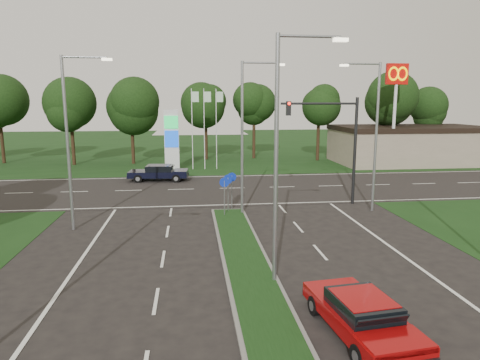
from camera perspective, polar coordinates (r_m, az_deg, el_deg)
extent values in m
cube|color=black|center=(64.23, -4.66, 4.33)|extent=(160.00, 50.00, 0.02)
cube|color=black|center=(33.59, -2.73, -1.16)|extent=(160.00, 12.00, 0.02)
cube|color=slate|center=(14.62, 2.96, -16.64)|extent=(2.00, 26.00, 0.12)
cube|color=gray|center=(51.18, 21.69, 4.36)|extent=(16.00, 9.00, 4.00)
cylinder|color=gray|center=(15.30, 4.82, 2.08)|extent=(0.16, 0.16, 9.00)
cylinder|color=gray|center=(15.56, 9.26, 18.39)|extent=(2.20, 0.10, 0.10)
cube|color=#FFF2CC|center=(15.87, 13.27, 17.72)|extent=(0.50, 0.22, 0.12)
cylinder|color=gray|center=(25.12, 0.28, 5.34)|extent=(0.16, 0.16, 9.00)
cylinder|color=gray|center=(25.28, 2.86, 15.35)|extent=(2.20, 0.10, 0.10)
cube|color=#FFF2CC|center=(25.47, 5.39, 15.05)|extent=(0.50, 0.22, 0.12)
cylinder|color=gray|center=(23.78, -21.99, 4.31)|extent=(0.16, 0.16, 9.00)
cylinder|color=gray|center=(23.52, -20.06, 15.13)|extent=(2.20, 0.10, 0.10)
cube|color=#FFF2CC|center=(23.29, -17.32, 15.09)|extent=(0.50, 0.22, 0.12)
cylinder|color=gray|center=(27.35, 17.68, 5.27)|extent=(0.16, 0.16, 9.00)
cylinder|color=gray|center=(26.91, 16.00, 14.67)|extent=(2.20, 0.10, 0.10)
cube|color=#FFF2CC|center=(26.51, 13.72, 14.63)|extent=(0.50, 0.22, 0.12)
cylinder|color=black|center=(29.08, 15.06, 3.69)|extent=(0.20, 0.20, 7.00)
cylinder|color=black|center=(28.07, 10.54, 9.99)|extent=(5.00, 0.14, 0.14)
cube|color=black|center=(27.55, 6.49, 9.47)|extent=(0.28, 0.28, 0.90)
sphere|color=#FF190C|center=(27.38, 6.58, 10.09)|extent=(0.20, 0.20, 0.20)
cylinder|color=gray|center=(25.05, -2.09, -2.56)|extent=(0.06, 0.06, 2.20)
cylinder|color=#0C26A5|center=(24.84, -2.10, -0.31)|extent=(0.56, 0.04, 0.56)
cylinder|color=gray|center=(26.04, -1.61, -2.05)|extent=(0.06, 0.06, 2.20)
cylinder|color=#0C26A5|center=(25.85, -1.62, 0.11)|extent=(0.56, 0.04, 0.56)
cylinder|color=gray|center=(26.75, -1.10, -1.72)|extent=(0.06, 0.06, 2.20)
cylinder|color=#0C26A5|center=(26.56, -1.11, 0.39)|extent=(0.56, 0.04, 0.56)
cube|color=silver|center=(42.04, -9.09, 5.18)|extent=(1.40, 0.30, 6.00)
cube|color=#0CA53F|center=(41.74, -9.18, 7.62)|extent=(1.30, 0.08, 1.20)
cube|color=#0C3FBF|center=(41.84, -9.11, 5.43)|extent=(1.30, 0.08, 1.60)
cylinder|color=silver|center=(42.92, -6.39, 6.69)|extent=(0.08, 0.08, 8.00)
cube|color=#B2D8B2|center=(42.84, -6.00, 10.97)|extent=(0.70, 0.02, 1.00)
cylinder|color=silver|center=(42.95, -4.78, 6.72)|extent=(0.08, 0.08, 8.00)
cube|color=#B2D8B2|center=(42.88, -4.37, 11.00)|extent=(0.70, 0.02, 1.00)
cylinder|color=silver|center=(43.00, -3.17, 6.74)|extent=(0.08, 0.08, 8.00)
cube|color=#B2D8B2|center=(42.94, -2.74, 11.01)|extent=(0.70, 0.02, 1.00)
cylinder|color=silver|center=(45.60, 19.85, 7.61)|extent=(0.30, 0.30, 10.00)
cube|color=#BF0C07|center=(45.65, 20.20, 13.13)|extent=(2.20, 0.35, 2.00)
torus|color=#FFC600|center=(45.26, 19.80, 13.18)|extent=(1.06, 0.16, 1.06)
torus|color=#FFC600|center=(45.66, 20.84, 13.09)|extent=(1.06, 0.16, 1.06)
cylinder|color=black|center=(49.09, -4.05, 5.07)|extent=(0.36, 0.36, 4.40)
sphere|color=black|center=(48.89, -4.12, 10.10)|extent=(6.00, 6.00, 6.00)
sphere|color=black|center=(48.71, -3.76, 11.28)|extent=(4.80, 4.80, 4.80)
cube|color=#9B0809|center=(13.46, 15.79, -17.18)|extent=(2.32, 4.61, 0.45)
cube|color=black|center=(13.20, 16.07, -15.67)|extent=(1.76, 2.12, 0.42)
cube|color=#9B0809|center=(13.11, 16.12, -14.84)|extent=(1.63, 1.75, 0.04)
cylinder|color=black|center=(14.36, 9.88, -16.18)|extent=(0.27, 0.64, 0.62)
cylinder|color=black|center=(15.04, 15.88, -15.16)|extent=(0.27, 0.64, 0.62)
cylinder|color=black|center=(12.15, 15.55, -21.72)|extent=(0.27, 0.64, 0.62)
cylinder|color=black|center=(12.95, 22.37, -19.99)|extent=(0.27, 0.64, 0.62)
cube|color=black|center=(37.44, -10.80, 0.83)|extent=(5.11, 2.41, 0.51)
cube|color=black|center=(37.35, -10.68, 1.57)|extent=(2.31, 1.89, 0.47)
cube|color=black|center=(37.31, -10.69, 1.93)|extent=(1.91, 1.76, 0.05)
cylinder|color=black|center=(36.85, -13.45, 0.15)|extent=(0.72, 0.28, 0.70)
cylinder|color=black|center=(38.66, -12.92, 0.64)|extent=(0.72, 0.28, 0.70)
cylinder|color=black|center=(36.36, -8.53, 0.19)|extent=(0.72, 0.28, 0.70)
cylinder|color=black|center=(38.19, -8.22, 0.68)|extent=(0.72, 0.28, 0.70)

